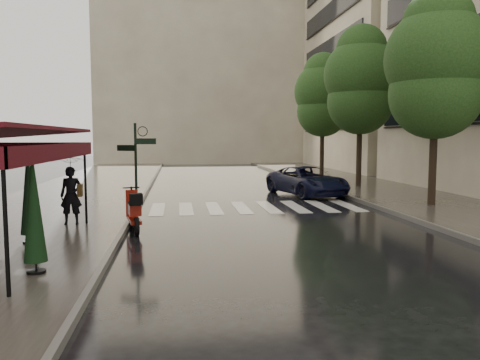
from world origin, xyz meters
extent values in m
plane|color=black|center=(0.00, 0.00, 0.00)|extent=(120.00, 120.00, 0.00)
cube|color=#38332D|center=(-4.50, 12.00, 0.06)|extent=(6.00, 60.00, 0.12)
cube|color=#38332D|center=(10.25, 12.00, 0.06)|extent=(5.50, 60.00, 0.12)
cube|color=#595651|center=(-1.45, 12.00, 0.07)|extent=(0.12, 60.00, 0.16)
cube|color=#595651|center=(7.45, 12.00, 0.07)|extent=(0.12, 60.00, 0.16)
cube|color=silver|center=(-0.70, 6.00, 0.01)|extent=(0.50, 3.20, 0.01)
cube|color=silver|center=(0.35, 6.00, 0.01)|extent=(0.50, 3.20, 0.01)
cube|color=silver|center=(1.40, 6.00, 0.01)|extent=(0.50, 3.20, 0.01)
cube|color=silver|center=(2.45, 6.00, 0.01)|extent=(0.50, 3.20, 0.01)
cube|color=silver|center=(3.50, 6.00, 0.01)|extent=(0.50, 3.20, 0.01)
cube|color=silver|center=(4.55, 6.00, 0.01)|extent=(0.50, 3.20, 0.01)
cube|color=silver|center=(5.60, 6.00, 0.01)|extent=(0.50, 3.20, 0.01)
cube|color=silver|center=(6.65, 6.00, 0.01)|extent=(0.50, 3.20, 0.01)
cube|color=#440915|center=(-2.52, -0.50, 2.35)|extent=(0.04, 7.00, 0.35)
cylinder|color=black|center=(-2.65, -3.75, 1.29)|extent=(0.07, 0.07, 2.35)
cylinder|color=black|center=(-2.65, 2.75, 1.29)|extent=(0.07, 0.07, 2.35)
cylinder|color=black|center=(-1.20, 3.00, 1.55)|extent=(0.08, 0.08, 3.10)
cube|color=black|center=(-0.90, 3.00, 2.55)|extent=(0.62, 0.26, 0.18)
cube|color=black|center=(-1.48, 3.00, 2.35)|extent=(0.56, 0.29, 0.18)
cube|color=gray|center=(16.50, 26.00, 9.25)|extent=(8.00, 16.00, 18.50)
cube|color=gray|center=(3.00, 38.00, 10.00)|extent=(22.00, 6.00, 20.00)
cylinder|color=black|center=(9.60, 5.00, 2.25)|extent=(0.28, 0.28, 4.26)
sphere|color=#143714|center=(9.60, 5.00, 4.30)|extent=(3.40, 3.40, 3.40)
sphere|color=#143714|center=(9.60, 5.00, 5.59)|extent=(3.80, 3.80, 3.80)
sphere|color=#143714|center=(9.60, 5.00, 6.81)|extent=(2.60, 2.60, 2.60)
cylinder|color=black|center=(9.50, 12.00, 2.36)|extent=(0.28, 0.28, 4.48)
sphere|color=#143714|center=(9.50, 12.00, 4.52)|extent=(3.40, 3.40, 3.40)
sphere|color=#143714|center=(9.50, 12.00, 5.88)|extent=(3.80, 3.80, 3.80)
sphere|color=#143714|center=(9.50, 12.00, 7.16)|extent=(2.60, 2.60, 2.60)
cylinder|color=black|center=(9.70, 19.00, 2.30)|extent=(0.28, 0.28, 4.37)
sphere|color=#143714|center=(9.70, 19.00, 4.41)|extent=(3.40, 3.40, 3.40)
sphere|color=#143714|center=(9.70, 19.00, 5.74)|extent=(3.80, 3.80, 3.80)
sphere|color=#143714|center=(9.70, 19.00, 6.98)|extent=(2.60, 2.60, 2.60)
imported|color=black|center=(-3.05, 2.66, 0.97)|extent=(0.65, 0.45, 1.70)
imported|color=black|center=(-3.05, 2.66, 2.13)|extent=(1.08, 1.09, 0.92)
cube|color=#4D3714|center=(-2.80, 2.68, 1.12)|extent=(0.16, 0.33, 0.36)
cylinder|color=black|center=(-1.06, 1.33, 0.25)|extent=(0.20, 0.52, 0.51)
cylinder|color=black|center=(-1.32, 2.62, 0.25)|extent=(0.20, 0.52, 0.51)
cube|color=maroon|center=(-1.20, 2.00, 0.34)|extent=(0.56, 1.41, 0.11)
cube|color=maroon|center=(-1.15, 1.74, 0.66)|extent=(0.43, 0.63, 0.30)
cube|color=maroon|center=(-1.29, 2.47, 0.74)|extent=(0.36, 0.19, 0.79)
cylinder|color=black|center=(-1.31, 2.57, 1.18)|extent=(0.48, 0.13, 0.04)
cube|color=black|center=(-1.07, 1.36, 1.01)|extent=(0.39, 0.38, 0.30)
imported|color=black|center=(6.00, 9.50, 0.66)|extent=(3.36, 5.18, 1.33)
cylinder|color=black|center=(-2.60, -2.43, 0.14)|extent=(0.35, 0.35, 0.05)
cylinder|color=black|center=(-2.60, -2.43, 1.31)|extent=(0.04, 0.04, 2.28)
cone|color=black|center=(-2.60, -2.43, 1.42)|extent=(0.43, 0.43, 2.16)
cylinder|color=black|center=(-3.50, 0.26, 0.14)|extent=(0.36, 0.36, 0.05)
cylinder|color=black|center=(-3.50, 0.26, 1.29)|extent=(0.04, 0.04, 2.23)
cone|color=black|center=(-3.50, 0.26, 1.40)|extent=(0.44, 0.44, 2.12)
camera|label=1|loc=(0.06, -11.47, 2.66)|focal=35.00mm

